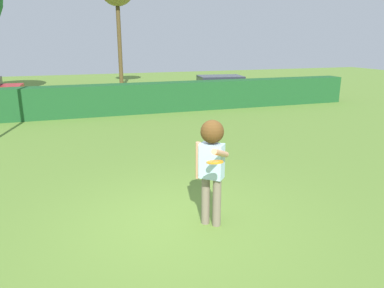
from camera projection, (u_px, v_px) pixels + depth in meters
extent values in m
plane|color=olive|center=(180.00, 223.00, 6.34)|extent=(60.00, 60.00, 0.00)
cylinder|color=#7D6F5D|center=(217.00, 202.00, 6.16)|extent=(0.14, 0.14, 0.84)
cylinder|color=#7D6F5D|center=(206.00, 200.00, 6.23)|extent=(0.14, 0.14, 0.84)
cube|color=silver|center=(212.00, 161.00, 6.00)|extent=(0.43, 0.42, 0.58)
cylinder|color=tan|center=(220.00, 153.00, 5.60)|extent=(0.47, 0.52, 0.30)
cylinder|color=tan|center=(198.00, 160.00, 6.09)|extent=(0.09, 0.09, 0.62)
sphere|color=tan|center=(212.00, 133.00, 5.88)|extent=(0.22, 0.22, 0.22)
sphere|color=#543617|center=(212.00, 132.00, 5.87)|extent=(0.38, 0.38, 0.38)
cylinder|color=orange|center=(215.00, 162.00, 5.34)|extent=(0.25, 0.25, 0.06)
cube|color=#1C5225|center=(109.00, 100.00, 15.42)|extent=(22.63, 0.90, 1.25)
cylinder|color=black|center=(12.00, 94.00, 19.42)|extent=(0.60, 0.13, 0.60)
cylinder|color=black|center=(6.00, 99.00, 17.85)|extent=(0.60, 0.13, 0.60)
cube|color=#1E6633|center=(220.00, 89.00, 19.21)|extent=(4.39, 2.24, 0.55)
cube|color=#2D333D|center=(220.00, 80.00, 19.08)|extent=(2.39, 1.84, 0.40)
cylinder|color=black|center=(242.00, 91.00, 20.36)|extent=(0.61, 0.18, 0.60)
cylinder|color=black|center=(252.00, 96.00, 18.75)|extent=(0.61, 0.18, 0.60)
cylinder|color=black|center=(189.00, 93.00, 19.81)|extent=(0.61, 0.18, 0.60)
cylinder|color=black|center=(196.00, 97.00, 18.21)|extent=(0.61, 0.18, 0.60)
cylinder|color=brown|center=(120.00, 48.00, 23.71)|extent=(0.26, 0.26, 5.04)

